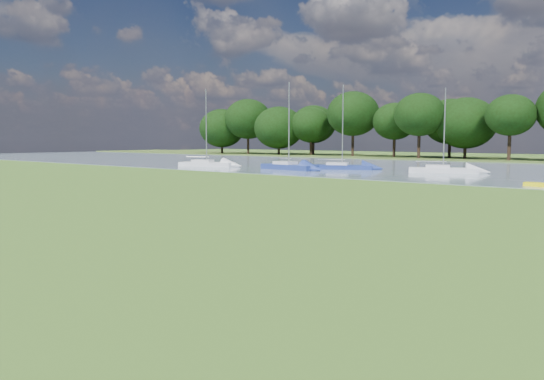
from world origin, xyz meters
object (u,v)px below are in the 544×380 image
Objects in this scene: sailboat_2 at (288,165)px; sailboat_6 at (341,165)px; sailboat_3 at (206,162)px; sailboat_1 at (442,168)px.

sailboat_2 is 1.03× the size of sailboat_6.
sailboat_6 is at bearing -1.32° from sailboat_3.
sailboat_3 reaches higher than sailboat_1.
sailboat_3 is at bearing 172.63° from sailboat_6.
sailboat_2 is 1.02× the size of sailboat_3.
sailboat_2 is 11.74m from sailboat_3.
sailboat_6 is at bearing 163.70° from sailboat_1.
sailboat_1 is 0.88× the size of sailboat_2.
sailboat_3 is 16.86m from sailboat_6.
sailboat_1 is 10.97m from sailboat_6.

